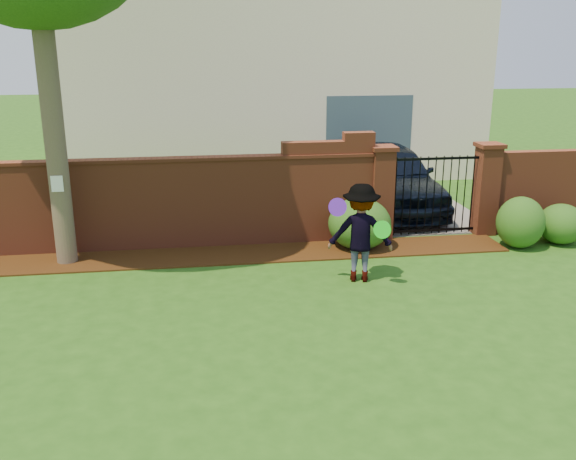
{
  "coord_description": "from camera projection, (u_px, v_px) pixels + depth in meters",
  "views": [
    {
      "loc": [
        -1.24,
        -7.93,
        3.92
      ],
      "look_at": [
        0.14,
        1.4,
        1.05
      ],
      "focal_mm": 39.78,
      "sensor_mm": 36.0,
      "label": 1
    }
  ],
  "objects": [
    {
      "name": "ground",
      "position": [
        293.0,
        332.0,
        8.82
      ],
      "size": [
        80.0,
        80.0,
        0.01
      ],
      "primitive_type": "cube",
      "color": "#245214",
      "rests_on": "ground"
    },
    {
      "name": "shrub_middle",
      "position": [
        520.0,
        222.0,
        12.23
      ],
      "size": [
        0.91,
        0.91,
        1.0
      ],
      "primitive_type": "ellipsoid",
      "color": "#1B5018",
      "rests_on": "ground"
    },
    {
      "name": "shrub_left",
      "position": [
        360.0,
        224.0,
        12.18
      ],
      "size": [
        1.2,
        1.2,
        0.98
      ],
      "primitive_type": "ellipsoid",
      "color": "#1B5018",
      "rests_on": "ground"
    },
    {
      "name": "man",
      "position": [
        360.0,
        233.0,
        10.46
      ],
      "size": [
        1.18,
        0.85,
        1.65
      ],
      "primitive_type": "imported",
      "rotation": [
        0.0,
        0.0,
        2.9
      ],
      "color": "gray",
      "rests_on": "ground"
    },
    {
      "name": "pillar_right",
      "position": [
        486.0,
        188.0,
        12.97
      ],
      "size": [
        0.5,
        0.5,
        1.88
      ],
      "color": "brown",
      "rests_on": "ground"
    },
    {
      "name": "frisbee_purple",
      "position": [
        338.0,
        207.0,
        10.13
      ],
      "size": [
        0.3,
        0.09,
        0.3
      ],
      "primitive_type": "cylinder",
      "rotation": [
        1.36,
        0.0,
        -0.01
      ],
      "color": "#6320C8",
      "rests_on": "man"
    },
    {
      "name": "shrub_right",
      "position": [
        561.0,
        224.0,
        12.5
      ],
      "size": [
        0.89,
        0.89,
        0.79
      ],
      "primitive_type": "ellipsoid",
      "color": "#1B5018",
      "rests_on": "ground"
    },
    {
      "name": "iron_gate",
      "position": [
        434.0,
        195.0,
        12.85
      ],
      "size": [
        1.78,
        0.03,
        1.6
      ],
      "color": "black",
      "rests_on": "ground"
    },
    {
      "name": "house",
      "position": [
        265.0,
        62.0,
        19.4
      ],
      "size": [
        12.4,
        6.4,
        6.3
      ],
      "color": "#F1E5CA",
      "rests_on": "ground"
    },
    {
      "name": "paper_notice",
      "position": [
        57.0,
        184.0,
        10.92
      ],
      "size": [
        0.2,
        0.01,
        0.28
      ],
      "primitive_type": "cube",
      "color": "white",
      "rests_on": "tree"
    },
    {
      "name": "brick_wall",
      "position": [
        156.0,
        202.0,
        12.06
      ],
      "size": [
        8.7,
        0.31,
        2.16
      ],
      "color": "brown",
      "rests_on": "ground"
    },
    {
      "name": "mulch_bed",
      "position": [
        215.0,
        256.0,
        11.84
      ],
      "size": [
        11.1,
        1.08,
        0.03
      ],
      "primitive_type": "cube",
      "color": "#311A09",
      "rests_on": "ground"
    },
    {
      "name": "driveway",
      "position": [
        377.0,
        191.0,
        16.88
      ],
      "size": [
        3.2,
        8.0,
        0.01
      ],
      "primitive_type": "cube",
      "color": "slate",
      "rests_on": "ground"
    },
    {
      "name": "car",
      "position": [
        391.0,
        179.0,
        14.68
      ],
      "size": [
        1.88,
        4.59,
        1.56
      ],
      "primitive_type": "imported",
      "rotation": [
        0.0,
        0.0,
        0.01
      ],
      "color": "black",
      "rests_on": "ground"
    },
    {
      "name": "frisbee_green",
      "position": [
        382.0,
        230.0,
        10.12
      ],
      "size": [
        0.27,
        0.23,
        0.29
      ],
      "primitive_type": "cylinder",
      "rotation": [
        1.43,
        0.0,
        -0.64
      ],
      "color": "#1BCF1C",
      "rests_on": "man"
    },
    {
      "name": "brick_wall_return",
      "position": [
        576.0,
        190.0,
        13.28
      ],
      "size": [
        4.0,
        0.25,
        1.7
      ],
      "primitive_type": "cube",
      "color": "brown",
      "rests_on": "ground"
    },
    {
      "name": "pillar_left",
      "position": [
        381.0,
        192.0,
        12.66
      ],
      "size": [
        0.5,
        0.5,
        1.88
      ],
      "color": "brown",
      "rests_on": "ground"
    }
  ]
}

